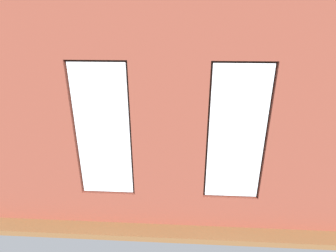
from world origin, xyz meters
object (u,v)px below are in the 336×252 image
(media_console, at_px, (58,149))
(potted_plant_mid_room_small, at_px, (217,127))
(potted_plant_foreground_right, at_px, (93,116))
(potted_plant_corner_near_left, at_px, (265,111))
(potted_plant_beside_window_right, at_px, (37,163))
(coffee_table, at_px, (156,147))
(couch_left, at_px, (277,148))
(table_plant_small, at_px, (156,141))
(remote_gray, at_px, (140,146))
(tv_flatscreen, at_px, (54,128))
(remote_black, at_px, (160,146))
(couch_by_window, at_px, (170,183))
(potted_plant_near_tv, at_px, (60,155))
(papasan_chair, at_px, (177,118))
(cup_ceramic, at_px, (171,141))
(potted_plant_between_couches, at_px, (249,174))

(media_console, height_order, potted_plant_mid_room_small, potted_plant_mid_room_small)
(media_console, xyz_separation_m, potted_plant_foreground_right, (-0.30, -1.90, 0.20))
(potted_plant_corner_near_left, relative_size, potted_plant_beside_window_right, 0.93)
(coffee_table, height_order, media_console, media_console)
(couch_left, height_order, table_plant_small, couch_left)
(table_plant_small, relative_size, media_console, 0.15)
(coffee_table, xyz_separation_m, remote_gray, (0.38, 0.11, 0.07))
(potted_plant_corner_near_left, xyz_separation_m, potted_plant_beside_window_right, (5.15, 3.50, 0.05))
(tv_flatscreen, height_order, potted_plant_beside_window_right, potted_plant_beside_window_right)
(tv_flatscreen, bearing_deg, potted_plant_mid_room_small, -161.28)
(remote_gray, distance_m, remote_black, 0.48)
(tv_flatscreen, distance_m, potted_plant_mid_room_small, 4.31)
(couch_by_window, relative_size, potted_plant_foreground_right, 2.87)
(coffee_table, bearing_deg, potted_plant_near_tv, 26.97)
(remote_gray, bearing_deg, papasan_chair, 51.75)
(potted_plant_foreground_right, bearing_deg, media_console, 81.02)
(coffee_table, bearing_deg, table_plant_small, -90.00)
(table_plant_small, xyz_separation_m, remote_black, (-0.10, 0.11, -0.08))
(table_plant_small, bearing_deg, remote_gray, 15.45)
(table_plant_small, relative_size, potted_plant_mid_room_small, 0.32)
(cup_ceramic, bearing_deg, tv_flatscreen, 1.90)
(papasan_chair, xyz_separation_m, potted_plant_mid_room_small, (-1.16, 0.43, -0.10))
(tv_flatscreen, bearing_deg, remote_gray, 176.29)
(media_console, relative_size, potted_plant_near_tv, 0.83)
(potted_plant_beside_window_right, bearing_deg, couch_by_window, -177.68)
(potted_plant_corner_near_left, bearing_deg, coffee_table, 32.56)
(media_console, bearing_deg, tv_flatscreen, -90.00)
(table_plant_small, bearing_deg, potted_plant_corner_near_left, -147.44)
(couch_left, xyz_separation_m, media_console, (5.41, 0.20, -0.09))
(couch_by_window, bearing_deg, tv_flatscreen, -26.92)
(potted_plant_between_couches, bearing_deg, remote_gray, -29.55)
(cup_ceramic, xyz_separation_m, potted_plant_mid_room_small, (-1.25, -1.28, -0.12))
(remote_black, xyz_separation_m, potted_plant_foreground_right, (2.26, -2.03, -0.01))
(couch_left, relative_size, potted_plant_mid_room_small, 3.31)
(papasan_chair, relative_size, potted_plant_corner_near_left, 1.13)
(cup_ceramic, relative_size, remote_black, 0.54)
(tv_flatscreen, distance_m, potted_plant_beside_window_right, 1.61)
(coffee_table, xyz_separation_m, potted_plant_corner_near_left, (-3.09, -1.98, 0.33))
(potted_plant_between_couches, bearing_deg, papasan_chair, -66.14)
(potted_plant_beside_window_right, bearing_deg, cup_ceramic, -145.56)
(coffee_table, height_order, potted_plant_near_tv, potted_plant_near_tv)
(remote_black, xyz_separation_m, potted_plant_between_couches, (-1.78, 1.28, 0.12))
(couch_by_window, height_order, potted_plant_near_tv, potted_plant_near_tv)
(cup_ceramic, distance_m, papasan_chair, 1.72)
(papasan_chair, xyz_separation_m, potted_plant_near_tv, (2.36, 2.81, 0.16))
(cup_ceramic, height_order, potted_plant_near_tv, potted_plant_near_tv)
(table_plant_small, xyz_separation_m, potted_plant_beside_window_right, (2.06, 1.53, 0.23))
(media_console, bearing_deg, potted_plant_beside_window_right, 104.51)
(potted_plant_between_couches, bearing_deg, remote_black, -35.70)
(potted_plant_corner_near_left, bearing_deg, papasan_chair, 2.88)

